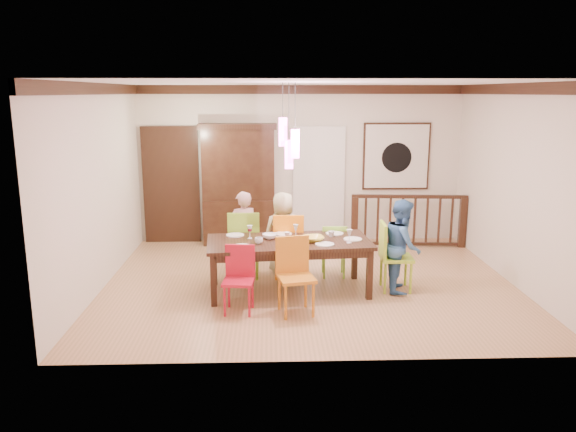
{
  "coord_description": "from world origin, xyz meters",
  "views": [
    {
      "loc": [
        -0.59,
        -7.93,
        2.77
      ],
      "look_at": [
        -0.31,
        0.03,
        1.01
      ],
      "focal_mm": 35.0,
      "sensor_mm": 36.0,
      "label": 1
    }
  ],
  "objects_px": {
    "chair_end_right": "(397,252)",
    "balustrade": "(408,220)",
    "dining_table": "(289,246)",
    "china_hutch": "(239,184)",
    "person_far_left": "(243,233)",
    "person_end_right": "(402,246)",
    "person_far_mid": "(283,232)",
    "chair_far_left": "(244,239)"
  },
  "relations": [
    {
      "from": "person_far_left",
      "to": "person_end_right",
      "type": "bearing_deg",
      "value": 138.05
    },
    {
      "from": "chair_end_right",
      "to": "balustrade",
      "type": "height_order",
      "value": "chair_end_right"
    },
    {
      "from": "china_hutch",
      "to": "person_far_mid",
      "type": "relative_size",
      "value": 1.74
    },
    {
      "from": "dining_table",
      "to": "china_hutch",
      "type": "xyz_separation_m",
      "value": [
        -0.83,
        2.66,
        0.44
      ]
    },
    {
      "from": "dining_table",
      "to": "person_far_mid",
      "type": "relative_size",
      "value": 1.84
    },
    {
      "from": "person_far_left",
      "to": "dining_table",
      "type": "bearing_deg",
      "value": 106.88
    },
    {
      "from": "china_hutch",
      "to": "person_end_right",
      "type": "xyz_separation_m",
      "value": [
        2.43,
        -2.66,
        -0.46
      ]
    },
    {
      "from": "chair_end_right",
      "to": "person_far_mid",
      "type": "distance_m",
      "value": 1.82
    },
    {
      "from": "person_far_left",
      "to": "person_far_mid",
      "type": "xyz_separation_m",
      "value": [
        0.62,
        0.03,
        -0.01
      ]
    },
    {
      "from": "chair_far_left",
      "to": "person_far_mid",
      "type": "distance_m",
      "value": 0.63
    },
    {
      "from": "balustrade",
      "to": "person_far_mid",
      "type": "height_order",
      "value": "person_far_mid"
    },
    {
      "from": "chair_far_left",
      "to": "china_hutch",
      "type": "height_order",
      "value": "china_hutch"
    },
    {
      "from": "balustrade",
      "to": "person_end_right",
      "type": "bearing_deg",
      "value": -101.69
    },
    {
      "from": "chair_far_left",
      "to": "person_far_left",
      "type": "xyz_separation_m",
      "value": [
        -0.02,
        0.17,
        0.05
      ]
    },
    {
      "from": "china_hutch",
      "to": "person_far_mid",
      "type": "height_order",
      "value": "china_hutch"
    },
    {
      "from": "chair_end_right",
      "to": "person_far_mid",
      "type": "bearing_deg",
      "value": 63.26
    },
    {
      "from": "chair_end_right",
      "to": "person_far_left",
      "type": "distance_m",
      "value": 2.37
    },
    {
      "from": "chair_end_right",
      "to": "person_far_left",
      "type": "bearing_deg",
      "value": 71.26
    },
    {
      "from": "chair_end_right",
      "to": "dining_table",
      "type": "bearing_deg",
      "value": 93.06
    },
    {
      "from": "dining_table",
      "to": "balustrade",
      "type": "bearing_deg",
      "value": 40.74
    },
    {
      "from": "balustrade",
      "to": "person_far_left",
      "type": "bearing_deg",
      "value": -149.52
    },
    {
      "from": "dining_table",
      "to": "chair_far_left",
      "type": "distance_m",
      "value": 0.96
    },
    {
      "from": "balustrade",
      "to": "person_end_right",
      "type": "distance_m",
      "value": 2.41
    },
    {
      "from": "china_hutch",
      "to": "person_far_left",
      "type": "height_order",
      "value": "china_hutch"
    },
    {
      "from": "person_far_left",
      "to": "chair_far_left",
      "type": "bearing_deg",
      "value": 77.34
    },
    {
      "from": "person_end_right",
      "to": "dining_table",
      "type": "bearing_deg",
      "value": 99.08
    },
    {
      "from": "china_hutch",
      "to": "person_far_left",
      "type": "bearing_deg",
      "value": -85.2
    },
    {
      "from": "balustrade",
      "to": "person_end_right",
      "type": "height_order",
      "value": "person_end_right"
    },
    {
      "from": "china_hutch",
      "to": "person_end_right",
      "type": "height_order",
      "value": "china_hutch"
    },
    {
      "from": "person_far_left",
      "to": "person_end_right",
      "type": "distance_m",
      "value": 2.44
    },
    {
      "from": "chair_far_left",
      "to": "china_hutch",
      "type": "bearing_deg",
      "value": -84.8
    },
    {
      "from": "china_hutch",
      "to": "person_far_mid",
      "type": "distance_m",
      "value": 1.98
    },
    {
      "from": "chair_end_right",
      "to": "balustrade",
      "type": "xyz_separation_m",
      "value": [
        0.74,
        2.29,
        -0.06
      ]
    },
    {
      "from": "balustrade",
      "to": "person_far_mid",
      "type": "bearing_deg",
      "value": -144.36
    },
    {
      "from": "balustrade",
      "to": "person_end_right",
      "type": "xyz_separation_m",
      "value": [
        -0.67,
        -2.32,
        0.16
      ]
    },
    {
      "from": "chair_far_left",
      "to": "china_hutch",
      "type": "xyz_separation_m",
      "value": [
        -0.18,
        1.96,
        0.52
      ]
    },
    {
      "from": "dining_table",
      "to": "balustrade",
      "type": "relative_size",
      "value": 1.12
    },
    {
      "from": "dining_table",
      "to": "chair_end_right",
      "type": "distance_m",
      "value": 1.53
    },
    {
      "from": "china_hutch",
      "to": "person_end_right",
      "type": "distance_m",
      "value": 3.63
    },
    {
      "from": "chair_end_right",
      "to": "person_far_left",
      "type": "height_order",
      "value": "person_far_left"
    },
    {
      "from": "dining_table",
      "to": "china_hutch",
      "type": "distance_m",
      "value": 2.82
    },
    {
      "from": "chair_far_left",
      "to": "chair_end_right",
      "type": "xyz_separation_m",
      "value": [
        2.18,
        -0.68,
        -0.03
      ]
    }
  ]
}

